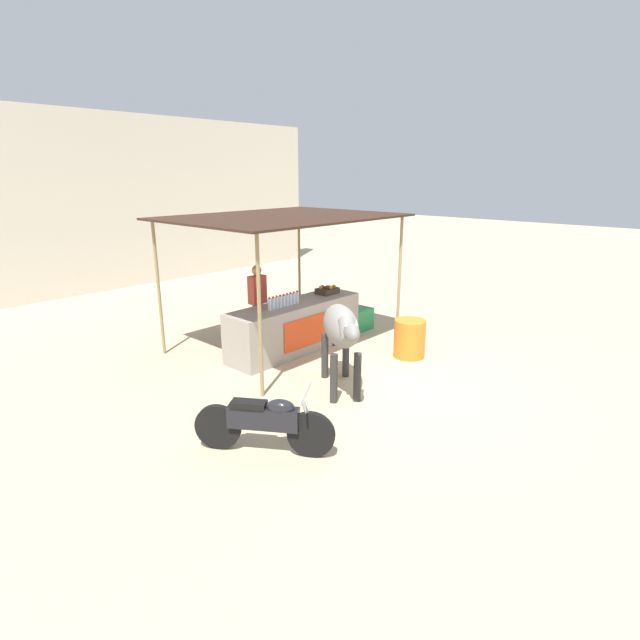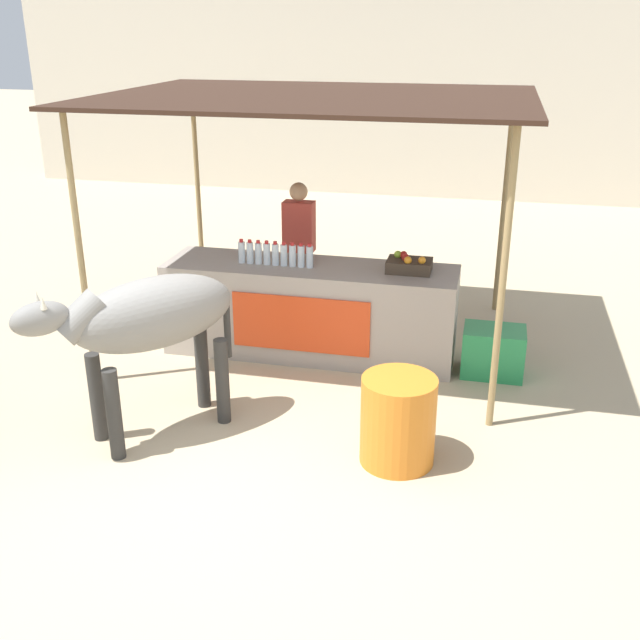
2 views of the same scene
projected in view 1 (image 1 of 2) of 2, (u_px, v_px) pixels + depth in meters
The scene contains 11 objects.
ground_plane at pixel (386, 379), 8.56m from camera, with size 60.00×60.00×0.00m, color tan.
building_wall_far at pixel (98, 204), 14.43m from camera, with size 16.00×0.50×5.06m, color beige.
stall_counter at pixel (296, 326), 9.84m from camera, with size 3.00×0.82×0.96m.
stall_awning at pixel (283, 221), 9.46m from camera, with size 4.20×3.20×2.61m.
water_bottle_row at pixel (284, 301), 9.39m from camera, with size 0.79×0.07×0.25m.
fruit_crate at pixel (327, 290), 10.43m from camera, with size 0.44×0.32×0.18m.
vendor_behind_counter at pixel (258, 305), 10.00m from camera, with size 0.34×0.22×1.65m.
cooler_box at pixel (358, 319), 11.18m from camera, with size 0.60×0.44×0.48m, color #268C4C.
water_barrel at pixel (410, 339), 9.49m from camera, with size 0.59×0.59×0.73m, color orange.
cow at pixel (341, 329), 7.82m from camera, with size 1.46×1.62×1.44m.
motorcycle_parked at pixel (265, 422), 6.19m from camera, with size 1.06×1.55×0.90m.
Camera 1 is at (-6.63, -4.48, 3.40)m, focal length 28.00 mm.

